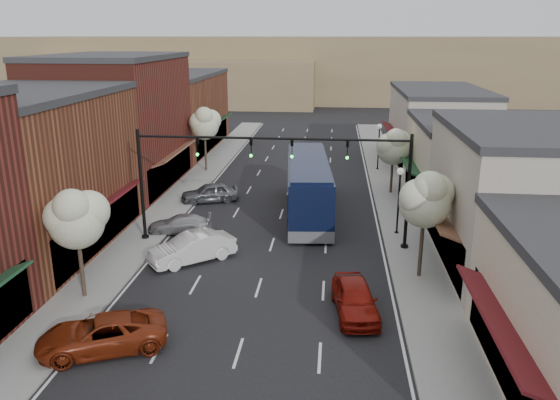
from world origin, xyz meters
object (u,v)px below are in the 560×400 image
(tree_right_near, at_px, (426,198))
(parked_car_d, at_px, (210,193))
(red_hatchback, at_px, (355,298))
(tree_left_far, at_px, (205,123))
(lamp_post_far, at_px, (379,139))
(parked_car_b, at_px, (192,248))
(parked_car_a, at_px, (102,334))
(signal_mast_left, at_px, (179,169))
(lamp_post_near, at_px, (399,190))
(tree_left_near, at_px, (76,217))
(parked_car_c, at_px, (180,224))
(tree_right_far, at_px, (394,146))
(coach_bus, at_px, (308,186))
(signal_mast_right, at_px, (368,174))

(tree_right_near, distance_m, parked_car_d, 19.20)
(red_hatchback, bearing_deg, tree_left_far, 108.79)
(tree_right_near, bearing_deg, red_hatchback, -130.52)
(tree_left_far, bearing_deg, lamp_post_far, 7.30)
(lamp_post_far, distance_m, parked_car_b, 26.04)
(parked_car_b, distance_m, parked_car_d, 11.53)
(parked_car_a, bearing_deg, signal_mast_left, 157.81)
(parked_car_a, bearing_deg, lamp_post_near, 115.41)
(tree_left_near, bearing_deg, parked_car_c, 77.86)
(lamp_post_far, bearing_deg, parked_car_c, -127.11)
(signal_mast_left, bearing_deg, tree_left_near, -108.10)
(parked_car_a, bearing_deg, tree_right_near, 98.12)
(tree_right_far, relative_size, parked_car_c, 1.33)
(lamp_post_near, height_order, lamp_post_far, same)
(tree_right_near, distance_m, parked_car_b, 13.11)
(signal_mast_left, bearing_deg, coach_bus, 40.24)
(tree_left_near, height_order, lamp_post_near, tree_left_near)
(tree_left_near, bearing_deg, signal_mast_right, 30.14)
(signal_mast_left, height_order, lamp_post_near, signal_mast_left)
(tree_right_far, xyz_separation_m, lamp_post_far, (-0.55, 8.06, -0.99))
(tree_left_far, height_order, parked_car_a, tree_left_far)
(signal_mast_right, distance_m, tree_left_near, 16.05)
(red_hatchback, bearing_deg, signal_mast_right, 76.49)
(signal_mast_right, height_order, coach_bus, signal_mast_right)
(lamp_post_near, distance_m, lamp_post_far, 17.50)
(tree_left_near, xyz_separation_m, parked_car_a, (2.71, -4.24, -3.50))
(lamp_post_far, distance_m, parked_car_d, 17.98)
(lamp_post_near, bearing_deg, parked_car_d, 156.44)
(tree_left_near, relative_size, parked_car_b, 1.15)
(signal_mast_right, xyz_separation_m, coach_bus, (-3.74, 6.35, -2.56))
(tree_left_far, xyz_separation_m, parked_car_c, (2.05, -16.45, -4.01))
(coach_bus, height_order, parked_car_b, coach_bus)
(tree_right_near, distance_m, lamp_post_far, 24.11)
(tree_right_near, xyz_separation_m, lamp_post_far, (-0.55, 24.06, -1.45))
(tree_left_near, height_order, parked_car_a, tree_left_near)
(tree_left_far, bearing_deg, parked_car_c, -82.88)
(tree_right_near, bearing_deg, coach_bus, 121.89)
(tree_right_near, bearing_deg, lamp_post_near, 94.77)
(tree_right_near, distance_m, lamp_post_near, 6.74)
(tree_left_far, xyz_separation_m, red_hatchback, (13.04, -26.17, -3.83))
(tree_right_far, relative_size, tree_left_far, 0.89)
(tree_left_far, bearing_deg, coach_bus, -48.87)
(tree_left_far, height_order, parked_car_b, tree_left_far)
(lamp_post_near, bearing_deg, parked_car_c, -175.90)
(tree_left_far, distance_m, parked_car_a, 30.60)
(lamp_post_near, height_order, parked_car_a, lamp_post_near)
(signal_mast_right, xyz_separation_m, parked_car_b, (-9.82, -3.00, -3.81))
(tree_right_far, height_order, tree_left_far, tree_left_far)
(tree_left_far, xyz_separation_m, parked_car_a, (2.71, -30.24, -3.89))
(signal_mast_right, relative_size, lamp_post_far, 1.85)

